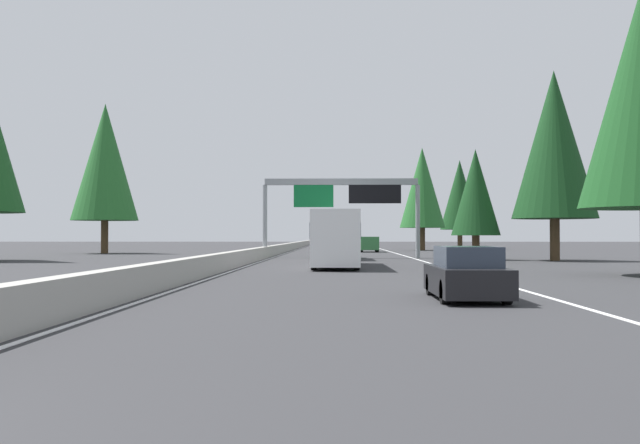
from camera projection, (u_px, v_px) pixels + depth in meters
ground_plane at (276, 255)px, 64.93m from camera, size 320.00×320.00×0.00m
median_barrier at (288, 247)px, 84.94m from camera, size 180.00×0.56×0.90m
shoulder_stripe_right at (394, 253)px, 74.66m from camera, size 160.00×0.16×0.01m
shoulder_stripe_median at (287, 253)px, 74.92m from camera, size 160.00×0.16×0.01m
sign_gantry_overhead at (343, 195)px, 57.45m from camera, size 0.50×12.68×6.39m
sedan_far_left at (466, 275)px, 19.68m from camera, size 4.40×1.80×1.47m
bus_mid_center at (335, 237)px, 40.71m from camera, size 11.50×2.55×3.10m
minivan_mid_left at (369, 243)px, 78.74m from camera, size 5.00×1.95×1.69m
sedan_far_right at (358, 243)px, 118.71m from camera, size 4.40×1.80×1.47m
sedan_distant_b at (356, 242)px, 127.48m from camera, size 4.40×1.80×1.47m
box_truck_far_center at (335, 238)px, 54.21m from camera, size 8.50×2.40×2.95m
conifer_right_near at (554, 145)px, 51.08m from camera, size 6.02×6.02×13.68m
conifer_right_mid at (476, 193)px, 52.84m from camera, size 3.62×3.62×8.22m
conifer_right_far at (460, 195)px, 95.45m from camera, size 5.26×5.26×11.96m
conifer_right_distant at (422, 188)px, 87.84m from camera, size 5.58×5.58×12.69m
conifer_left_mid at (105, 162)px, 72.36m from camera, size 6.70×6.70×15.23m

